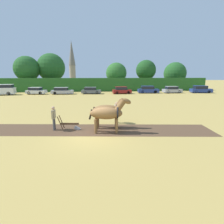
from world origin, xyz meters
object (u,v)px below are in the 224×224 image
Objects in this scene: parked_car_center_left at (62,91)px; plow at (71,125)px; parked_car_end_right at (201,89)px; parked_car_center_right at (122,90)px; draft_horse_lead_right at (108,110)px; farmer_beside_team at (117,111)px; farmer_at_plow at (54,116)px; parked_car_left at (36,91)px; tree_left at (51,67)px; parked_car_center at (91,91)px; parked_van at (1,90)px; tree_far_left at (27,69)px; draft_horse_lead_left at (108,113)px; tree_center_left at (116,73)px; tree_center at (146,70)px; church_spire at (72,62)px; tree_center_right at (175,73)px; parked_car_far_right at (172,90)px; parked_car_right at (148,90)px.

plow is at bearing -79.09° from parked_car_center_left.
parked_car_center_right is at bearing -172.99° from parked_car_end_right.
draft_horse_lead_right is 1.59× the size of farmer_beside_team.
parked_car_left is (-8.95, 25.00, -0.31)m from farmer_at_plow.
tree_left is at bearing 102.83° from farmer_at_plow.
draft_horse_lead_right reaches higher than farmer_at_plow.
parked_car_center_right reaches higher than parked_car_center.
parked_van reaches higher than parked_car_center_left.
tree_far_left reaches higher than draft_horse_lead_left.
tree_left is 39.57m from draft_horse_lead_left.
farmer_at_plow reaches higher than parked_car_center.
tree_far_left is 5.26× the size of plow.
parked_car_center_left is 1.07× the size of parked_car_center.
tree_center_left is at bearing 0.58° from tree_far_left.
plow is 3.86m from farmer_beside_team.
tree_center is 4.52× the size of farmer_at_plow.
farmer_beside_team is (-4.20, -33.05, -3.35)m from tree_center_left.
church_spire reaches higher than farmer_beside_team.
farmer_beside_team is (-21.27, -34.92, -3.30)m from tree_center_right.
parked_car_center is 1.01× the size of parked_car_far_right.
farmer_beside_team is (12.92, -35.10, -4.83)m from tree_left.
tree_left is 37.20m from parked_car_end_right.
parked_van is (-19.17, 25.18, -0.28)m from draft_horse_lead_left.
parked_van is at bearing -162.98° from tree_center.
draft_horse_lead_left is 0.74× the size of parked_car_center_right.
parked_car_center is (11.27, -0.30, -0.01)m from parked_car_left.
parked_car_center_left is at bearing -174.81° from parked_car_right.
church_spire reaches higher than parked_car_center_left.
plow is (-2.72, -0.25, -1.00)m from draft_horse_lead_right.
parked_car_far_right is at bearing 63.06° from draft_horse_lead_right.
parked_car_end_right is at bearing -44.82° from church_spire.
tree_center is 10.91m from parked_car_far_right.
farmer_beside_team is 23.11m from parked_car_center_right.
parked_car_left is at bearing -175.20° from parked_car_center.
draft_horse_lead_left is at bearing -128.65° from farmer_beside_team.
tree_center_left reaches higher than plow.
parked_van is 17.68m from parked_car_center.
draft_horse_lead_right is 33.03m from parked_car_end_right.
church_spire is at bearing 110.74° from parked_car_center_right.
plow is (9.43, -36.57, -5.53)m from tree_left.
tree_center is at bearing 10.83° from parked_van.
tree_center is at bearing 48.16° from parked_car_center_right.
church_spire is 37.17m from parked_car_right.
parked_car_far_right is (28.30, -11.81, -5.14)m from tree_left.
parked_car_center is at bearing 78.08° from farmer_beside_team.
farmer_beside_team is at bearing -60.81° from tree_far_left.
tree_center reaches higher than parked_car_end_right.
farmer_at_plow is at bearing -116.34° from parked_car_right.
plow is at bearing -57.63° from parked_car_left.
farmer_at_plow is 0.99× the size of farmer_beside_team.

